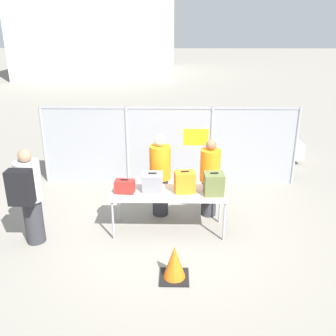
% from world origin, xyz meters
% --- Properties ---
extents(ground_plane, '(120.00, 120.00, 0.00)m').
position_xyz_m(ground_plane, '(0.00, 0.00, 0.00)').
color(ground_plane, gray).
extents(fence_section, '(6.15, 0.07, 1.91)m').
position_xyz_m(fence_section, '(0.01, 2.35, 1.01)').
color(fence_section, gray).
rests_on(fence_section, ground_plane).
extents(inspection_table, '(2.13, 0.78, 0.80)m').
position_xyz_m(inspection_table, '(0.04, 0.02, 0.74)').
color(inspection_table, '#B2B2AD').
rests_on(inspection_table, ground_plane).
extents(suitcase_red, '(0.37, 0.24, 0.27)m').
position_xyz_m(suitcase_red, '(-0.77, -0.00, 0.92)').
color(suitcase_red, red).
rests_on(suitcase_red, inspection_table).
extents(suitcase_grey, '(0.39, 0.37, 0.35)m').
position_xyz_m(suitcase_grey, '(-0.27, 0.13, 0.96)').
color(suitcase_grey, slate).
rests_on(suitcase_grey, inspection_table).
extents(suitcase_orange, '(0.40, 0.32, 0.42)m').
position_xyz_m(suitcase_orange, '(0.33, 0.06, 0.99)').
color(suitcase_orange, orange).
rests_on(suitcase_orange, inspection_table).
extents(suitcase_olive, '(0.36, 0.35, 0.42)m').
position_xyz_m(suitcase_olive, '(0.85, -0.03, 1.00)').
color(suitcase_olive, '#566033').
rests_on(suitcase_olive, inspection_table).
extents(traveler_hooded, '(0.44, 0.68, 1.76)m').
position_xyz_m(traveler_hooded, '(-2.36, -0.48, 0.97)').
color(traveler_hooded, '#2D2D33').
rests_on(traveler_hooded, ground_plane).
extents(security_worker_near, '(0.42, 0.42, 1.70)m').
position_xyz_m(security_worker_near, '(-0.15, 0.68, 0.88)').
color(security_worker_near, '#2D2D33').
rests_on(security_worker_near, ground_plane).
extents(security_worker_far, '(0.40, 0.40, 1.62)m').
position_xyz_m(security_worker_far, '(0.85, 0.68, 0.84)').
color(security_worker_far, '#2D2D33').
rests_on(security_worker_far, ground_plane).
extents(utility_trailer, '(4.28, 2.05, 0.60)m').
position_xyz_m(utility_trailer, '(2.07, 4.31, 0.36)').
color(utility_trailer, white).
rests_on(utility_trailer, ground_plane).
extents(distant_hangar, '(11.10, 12.60, 7.00)m').
position_xyz_m(distant_hangar, '(-5.59, 25.63, 3.50)').
color(distant_hangar, '#B2B7B2').
rests_on(distant_hangar, ground_plane).
extents(traffic_cone, '(0.45, 0.45, 0.57)m').
position_xyz_m(traffic_cone, '(0.15, -1.43, 0.26)').
color(traffic_cone, black).
rests_on(traffic_cone, ground_plane).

